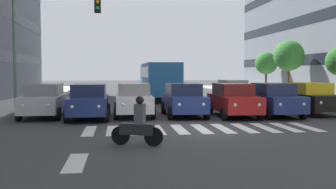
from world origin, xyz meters
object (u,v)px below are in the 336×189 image
Objects in this scene: car_3 at (184,99)px; street_tree_3 at (266,63)px; street_lamp_right at (21,29)px; street_tree_2 at (289,56)px; motorcycle_with_rider at (138,125)px; car_2 at (233,100)px; car_1 at (274,99)px; car_5 at (89,101)px; traffic_light_gantry at (14,34)px; car_0 at (310,98)px; car_4 at (134,99)px; bus_behind_traffic at (159,77)px; car_6 at (44,100)px; car_row2_0 at (233,91)px.

street_tree_3 is at bearing -123.81° from car_3.
street_lamp_right is 20.25m from street_tree_2.
street_lamp_right reaches higher than motorcycle_with_rider.
car_2 is 9.11m from motorcycle_with_rider.
car_5 is at bearing -0.24° from car_1.
traffic_light_gantry reaches higher than car_5.
car_0 and car_4 have the same top height.
bus_behind_traffic is (-4.83, -13.25, 0.97)m from car_5.
car_3 and car_4 have the same top height.
street_lamp_right is at bearing -32.76° from car_4.
car_0 is 9.72m from car_4.
street_lamp_right is (6.54, -4.21, 4.01)m from car_4.
street_lamp_right is (11.65, -5.11, 4.01)m from car_2.
car_1 is at bearing 62.44° from street_tree_2.
street_lamp_right is at bearing -23.66° from car_2.
car_4 is at bearing -131.07° from traffic_light_gantry.
traffic_light_gantry reaches higher than bus_behind_traffic.
car_2 is 5.19m from car_4.
car_5 and car_6 have the same top height.
car_4 is 4.55m from car_6.
street_lamp_right is 22.71m from street_tree_3.
car_4 is 1.00× the size of car_5.
street_tree_2 is (-5.34, -2.51, 2.71)m from car_row2_0.
traffic_light_gantry is at bearing 67.81° from bus_behind_traffic.
street_lamp_right is 1.67× the size of street_tree_2.
car_5 is 1.10× the size of street_tree_3.
car_1 is 1.00× the size of car_2.
car_4 is 1.10× the size of street_tree_3.
car_3 is at bearing -109.30° from motorcycle_with_rider.
car_1 is 14.13m from bus_behind_traffic.
bus_behind_traffic is (-7.15, -12.33, 0.97)m from car_6.
car_2 is at bearing 174.15° from car_6.
car_0 is at bearing -169.90° from car_2.
car_row2_0 is (-9.76, -8.15, 0.00)m from car_5.
street_tree_3 is at bearing -109.75° from car_1.
traffic_light_gantry is at bearing 24.41° from car_2.
car_5 is at bearing 130.52° from street_lamp_right.
traffic_light_gantry reaches higher than motorcycle_with_rider.
motorcycle_with_rider is at bearing 105.24° from car_5.
car_5 is at bearing 158.21° from car_6.
car_6 is (14.27, -0.17, 0.00)m from car_0.
street_lamp_right is at bearing 29.66° from street_tree_3.
bus_behind_traffic reaches higher than car_5.
car_5 is 0.81× the size of traffic_light_gantry.
bus_behind_traffic is at bearing -46.01° from car_row2_0.
traffic_light_gantry is (12.16, 12.63, 2.84)m from car_row2_0.
car_4 is 8.75m from street_lamp_right.
car_1 is at bearing 173.18° from car_4.
motorcycle_with_rider is (-4.35, 8.40, -0.24)m from car_6.
car_0 is 1.10× the size of street_tree_3.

